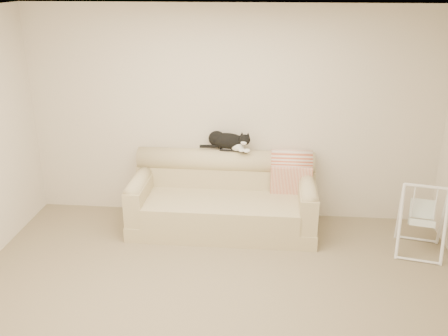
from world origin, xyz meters
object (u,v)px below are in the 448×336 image
at_px(remote_b, 241,151).
at_px(tuxedo_cat, 228,141).
at_px(remote_a, 227,150).
at_px(baby_swing, 422,219).
at_px(sofa, 223,200).

xyz_separation_m(remote_b, tuxedo_cat, (-0.16, 0.04, 0.11)).
height_order(remote_a, remote_b, remote_a).
xyz_separation_m(tuxedo_cat, baby_swing, (2.19, -0.65, -0.61)).
relative_size(sofa, tuxedo_cat, 3.46).
height_order(remote_a, tuxedo_cat, tuxedo_cat).
height_order(sofa, remote_a, remote_a).
bearing_deg(baby_swing, tuxedo_cat, 163.52).
bearing_deg(sofa, remote_a, 84.39).
height_order(remote_b, baby_swing, remote_b).
distance_m(sofa, remote_b, 0.63).
bearing_deg(remote_b, sofa, -131.28).
distance_m(remote_a, baby_swing, 2.34).
relative_size(remote_b, baby_swing, 0.22).
distance_m(remote_a, tuxedo_cat, 0.11).
xyz_separation_m(sofa, tuxedo_cat, (0.03, 0.26, 0.66)).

